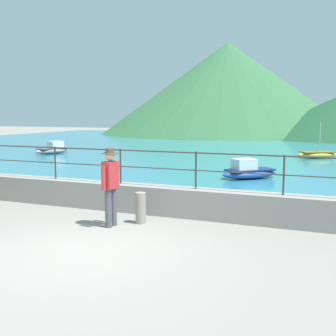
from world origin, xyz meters
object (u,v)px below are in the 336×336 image
Objects in this scene: bollard at (141,208)px; boat_2 at (53,149)px; boat_1 at (317,154)px; boat_0 at (249,171)px; person_walking at (110,183)px.

boat_2 is at bearing 133.95° from bollard.
boat_0 is at bearing -103.20° from boat_1.
boat_0 is at bearing -22.29° from boat_2.
boat_1 is (3.12, 16.04, -0.10)m from bollard.
bollard is 17.53m from boat_2.
boat_0 and boat_2 have the same top height.
person_walking is at bearing -101.30° from boat_0.
person_walking is at bearing -48.32° from boat_2.
boat_1 is 15.66m from boat_2.
boat_1 is at bearing 12.61° from boat_2.
boat_1 reaches higher than boat_2.
bollard is 7.28m from boat_0.
boat_2 is at bearing -167.39° from boat_1.
boat_2 is at bearing 157.71° from boat_0.
bollard is at bearing -46.05° from boat_2.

